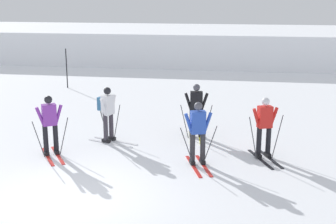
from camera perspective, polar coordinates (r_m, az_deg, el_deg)
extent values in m
plane|color=white|center=(10.92, -12.10, -10.14)|extent=(120.00, 120.00, 0.00)
cube|color=white|center=(30.80, 2.16, 7.90)|extent=(80.00, 6.06, 2.04)
cube|color=red|center=(13.64, -13.24, -5.13)|extent=(0.95, 1.39, 0.02)
cube|color=red|center=(13.60, -14.40, -5.27)|extent=(0.95, 1.39, 0.02)
cube|color=black|center=(13.76, -13.38, -4.70)|extent=(0.24, 0.28, 0.10)
cube|color=black|center=(13.72, -14.53, -4.83)|extent=(0.24, 0.28, 0.10)
cylinder|color=black|center=(13.62, -13.49, -2.81)|extent=(0.14, 0.14, 0.85)
cylinder|color=black|center=(13.57, -14.65, -2.94)|extent=(0.14, 0.14, 0.85)
cube|color=purple|center=(13.43, -14.23, -0.32)|extent=(0.45, 0.41, 0.60)
cylinder|color=purple|center=(13.45, -13.17, -0.29)|extent=(0.26, 0.22, 0.55)
cylinder|color=purple|center=(13.37, -15.26, -0.50)|extent=(0.26, 0.22, 0.55)
sphere|color=black|center=(13.33, -14.34, 1.46)|extent=(0.22, 0.22, 0.22)
cylinder|color=#38383D|center=(13.56, -12.53, -2.89)|extent=(0.26, 0.18, 1.07)
cylinder|color=#38383D|center=(13.45, -15.47, -3.21)|extent=(0.26, 0.18, 1.07)
cube|color=#B7B2A3|center=(13.62, -14.39, -0.04)|extent=(0.33, 0.30, 0.40)
cube|color=red|center=(12.55, 4.37, -6.51)|extent=(0.61, 1.54, 0.02)
cube|color=red|center=(12.48, 3.11, -6.60)|extent=(0.61, 1.54, 0.02)
cube|color=black|center=(12.66, 4.20, -6.02)|extent=(0.20, 0.28, 0.10)
cube|color=black|center=(12.60, 2.96, -6.10)|extent=(0.20, 0.28, 0.10)
cylinder|color=#2D2D33|center=(12.50, 4.24, -3.98)|extent=(0.14, 0.14, 0.85)
cylinder|color=#2D2D33|center=(12.44, 2.99, -4.05)|extent=(0.14, 0.14, 0.85)
cube|color=#284CB7|center=(12.29, 3.66, -1.25)|extent=(0.44, 0.35, 0.60)
cylinder|color=#284CB7|center=(12.33, 4.81, -1.28)|extent=(0.27, 0.17, 0.55)
cylinder|color=#284CB7|center=(12.22, 2.54, -1.39)|extent=(0.27, 0.17, 0.55)
sphere|color=#4C4C56|center=(12.18, 3.70, 0.70)|extent=(0.22, 0.22, 0.22)
cylinder|color=#38383D|center=(12.46, 5.09, -4.11)|extent=(0.38, 0.15, 1.08)
cylinder|color=#38383D|center=(12.32, 2.35, -4.28)|extent=(0.38, 0.15, 1.08)
cube|color=silver|center=(14.62, -6.39, -3.51)|extent=(1.53, 0.64, 0.02)
cube|color=silver|center=(14.40, -7.04, -3.80)|extent=(1.53, 0.64, 0.02)
cube|color=black|center=(14.68, -6.87, -3.19)|extent=(0.29, 0.20, 0.10)
cube|color=black|center=(14.47, -7.53, -3.48)|extent=(0.29, 0.20, 0.10)
cylinder|color=#38333D|center=(14.55, -6.92, -1.41)|extent=(0.14, 0.14, 0.85)
cylinder|color=#38333D|center=(14.33, -7.59, -1.67)|extent=(0.14, 0.14, 0.85)
cube|color=white|center=(14.28, -7.33, 0.88)|extent=(0.36, 0.44, 0.60)
cylinder|color=white|center=(14.47, -6.67, 1.02)|extent=(0.17, 0.27, 0.55)
cylinder|color=white|center=(14.08, -7.87, 0.61)|extent=(0.17, 0.27, 0.55)
sphere|color=black|center=(14.19, -7.39, 2.56)|extent=(0.22, 0.22, 0.22)
cylinder|color=#38383D|center=(14.62, -6.23, -1.32)|extent=(0.16, 0.38, 1.09)
cylinder|color=#38383D|center=(14.15, -7.66, -1.89)|extent=(0.16, 0.38, 1.09)
cube|color=teal|center=(14.40, -8.00, 1.05)|extent=(0.27, 0.33, 0.40)
cube|color=black|center=(13.33, 12.25, -5.53)|extent=(0.68, 1.52, 0.02)
cube|color=black|center=(13.22, 11.14, -5.65)|extent=(0.68, 1.52, 0.02)
cube|color=black|center=(13.44, 11.99, -5.08)|extent=(0.21, 0.29, 0.10)
cube|color=black|center=(13.33, 10.89, -5.19)|extent=(0.21, 0.29, 0.10)
cylinder|color=black|center=(13.29, 12.10, -3.15)|extent=(0.14, 0.14, 0.85)
cylinder|color=black|center=(13.18, 10.99, -3.24)|extent=(0.14, 0.14, 0.85)
cube|color=red|center=(13.06, 11.68, -0.58)|extent=(0.44, 0.37, 0.60)
cylinder|color=red|center=(13.15, 12.71, -0.59)|extent=(0.27, 0.18, 0.55)
cylinder|color=red|center=(12.95, 10.71, -0.72)|extent=(0.27, 0.18, 0.55)
sphere|color=silver|center=(12.96, 11.78, 1.25)|extent=(0.22, 0.22, 0.22)
cylinder|color=#38383D|center=(13.28, 13.15, -2.93)|extent=(0.27, 0.13, 1.23)
cylinder|color=#38383D|center=(12.99, 10.29, -3.17)|extent=(0.27, 0.13, 1.23)
cube|color=gold|center=(14.86, 3.96, -3.15)|extent=(0.32, 1.60, 0.02)
cube|color=gold|center=(14.85, 2.88, -3.15)|extent=(0.32, 1.60, 0.02)
cube|color=black|center=(14.98, 3.94, -2.76)|extent=(0.16, 0.27, 0.10)
cube|color=black|center=(14.97, 2.87, -2.76)|extent=(0.16, 0.27, 0.10)
cylinder|color=black|center=(14.85, 3.97, -1.01)|extent=(0.14, 0.14, 0.85)
cylinder|color=black|center=(14.84, 2.89, -1.00)|extent=(0.14, 0.14, 0.85)
cube|color=black|center=(14.69, 3.47, 1.34)|extent=(0.41, 0.29, 0.60)
cylinder|color=black|center=(14.69, 4.44, 1.27)|extent=(0.27, 0.13, 0.55)
cylinder|color=black|center=(14.67, 2.49, 1.28)|extent=(0.27, 0.13, 0.55)
sphere|color=#4C4C56|center=(14.60, 3.49, 2.99)|extent=(0.22, 0.22, 0.22)
cylinder|color=#38383D|center=(14.77, 4.87, -1.16)|extent=(0.27, 0.06, 1.07)
cylinder|color=#38383D|center=(14.74, 2.02, -1.15)|extent=(0.27, 0.06, 1.07)
cube|color=maroon|center=(14.89, 3.43, 1.60)|extent=(0.30, 0.22, 0.40)
cylinder|color=black|center=(22.99, -12.21, 5.19)|extent=(0.05, 0.05, 1.88)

